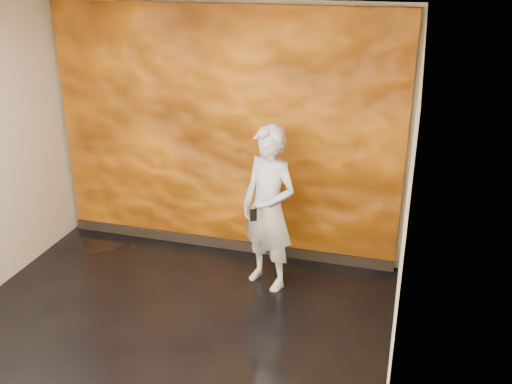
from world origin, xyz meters
The scene contains 5 objects.
room centered at (0.00, 0.00, 1.40)m, with size 4.02×4.02×2.81m.
feature_wall centered at (0.00, 1.96, 1.38)m, with size 3.90×0.06×2.75m, color orange.
baseboard centered at (0.00, 1.92, 0.06)m, with size 3.90×0.04×0.12m, color black.
man centered at (0.69, 1.32, 0.86)m, with size 0.63×0.41×1.71m, color #9599A4.
phone centered at (0.60, 1.08, 0.89)m, with size 0.07×0.01×0.13m, color black.
Camera 1 is at (1.98, -3.70, 3.22)m, focal length 40.00 mm.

